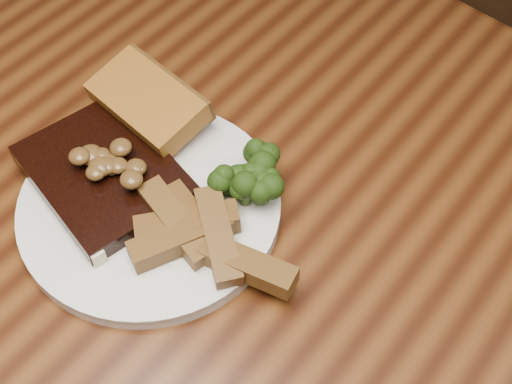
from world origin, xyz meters
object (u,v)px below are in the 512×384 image
Objects in this scene: dining_table at (261,273)px; garlic_bread at (150,115)px; plate at (150,207)px; steak at (104,175)px; potato_wedges at (196,238)px.

garlic_bread reaches higher than dining_table.
plate is 1.61× the size of steak.
steak is at bearing 179.98° from potato_wedges.
plate reaches higher than dining_table.
plate is 0.06m from steak.
steak is (-0.05, -0.01, 0.02)m from plate.
potato_wedges reaches higher than dining_table.
garlic_bread is (-0.07, 0.08, 0.02)m from plate.
garlic_bread is at bearing 115.77° from steak.
potato_wedges is at bearing -115.45° from dining_table.
plate is 2.11× the size of garlic_bread.
potato_wedges is (0.07, -0.01, 0.02)m from plate.
potato_wedges is at bearing -24.76° from garlic_bread.
garlic_bread is at bearing 148.73° from potato_wedges.
plate is 0.11m from garlic_bread.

